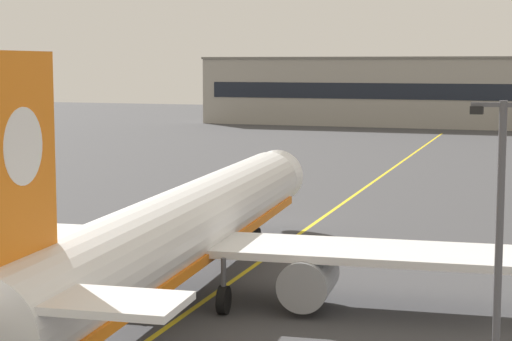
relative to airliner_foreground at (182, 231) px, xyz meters
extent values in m
cube|color=yellow|center=(0.23, 18.56, -3.37)|extent=(8.45, 179.83, 0.01)
cylinder|color=white|center=(-0.02, 0.15, 0.13)|extent=(7.55, 36.20, 3.80)
cone|color=white|center=(-2.04, 19.34, 0.13)|extent=(3.86, 2.96, 3.61)
cube|color=orange|center=(-0.02, 0.15, -0.91)|extent=(7.18, 33.33, 0.44)
cube|color=black|center=(-1.84, 17.45, 0.80)|extent=(2.95, 1.39, 0.60)
cube|color=white|center=(-0.08, 0.74, -0.72)|extent=(32.33, 8.13, 0.36)
cylinder|color=gray|center=(-6.14, -0.90, -1.94)|extent=(2.66, 3.82, 2.30)
cylinder|color=black|center=(-6.33, 0.94, -1.94)|extent=(1.96, 0.38, 1.95)
cylinder|color=gray|center=(6.19, 0.40, -1.94)|extent=(2.66, 3.82, 2.30)
cylinder|color=black|center=(6.00, 2.24, -1.94)|extent=(1.96, 0.38, 1.95)
cube|color=orange|center=(1.64, -15.57, 4.68)|extent=(0.90, 4.82, 7.20)
cylinder|color=white|center=(1.61, -15.27, 5.40)|extent=(0.69, 2.43, 2.40)
cube|color=white|center=(1.70, -16.16, 0.99)|extent=(11.23, 3.94, 0.24)
cylinder|color=#4C4C51|center=(-1.54, 14.57, -1.89)|extent=(0.24, 0.24, 1.60)
cylinder|color=black|center=(-1.54, 14.57, -2.92)|extent=(0.49, 0.94, 0.90)
cylinder|color=#4C4C51|center=(-2.39, -2.12, -1.59)|extent=(0.24, 0.24, 1.60)
cylinder|color=black|center=(-2.39, -2.12, -2.72)|extent=(0.53, 1.33, 1.30)
cylinder|color=#4C4C51|center=(2.78, -1.57, -1.59)|extent=(0.24, 0.24, 1.60)
cylinder|color=black|center=(2.78, -1.57, -2.72)|extent=(0.53, 1.33, 1.30)
cylinder|color=#515156|center=(15.13, -6.24, 1.63)|extent=(0.28, 0.28, 10.00)
cube|color=#515156|center=(15.13, -6.24, 6.48)|extent=(2.20, 0.16, 0.16)
cube|color=black|center=(14.23, -6.24, 6.28)|extent=(0.44, 0.36, 0.28)
camera|label=1|loc=(17.80, -38.44, 7.91)|focal=63.40mm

